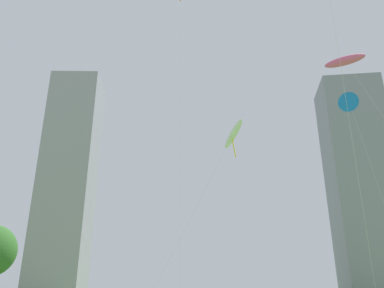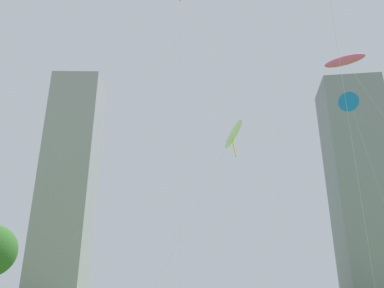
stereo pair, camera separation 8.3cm
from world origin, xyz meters
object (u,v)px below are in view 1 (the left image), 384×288
at_px(kite_flying_3, 350,103).
at_px(distant_highrise_1, 68,182).
at_px(kite_flying_4, 345,61).
at_px(distant_highrise_0, 361,184).
at_px(kite_flying_0, 233,134).

height_order(kite_flying_3, distant_highrise_1, distant_highrise_1).
xyz_separation_m(kite_flying_3, distant_highrise_1, (-68.48, 101.14, 23.12)).
distance_m(kite_flying_4, distant_highrise_0, 120.79).
height_order(kite_flying_0, kite_flying_3, kite_flying_3).
height_order(kite_flying_3, distant_highrise_0, distant_highrise_0).
xyz_separation_m(kite_flying_4, distant_highrise_0, (39.28, 112.33, 20.74)).
xyz_separation_m(kite_flying_3, distant_highrise_0, (36.95, 105.42, 20.85)).
distance_m(distant_highrise_0, distant_highrise_1, 105.54).
bearing_deg(kite_flying_0, kite_flying_4, -48.82).
relative_size(kite_flying_3, distant_highrise_0, 0.25).
bearing_deg(kite_flying_0, kite_flying_3, -13.99).
distance_m(kite_flying_3, distant_highrise_0, 113.64).
distance_m(kite_flying_0, kite_flying_3, 11.15).
height_order(kite_flying_4, distant_highrise_0, distant_highrise_0).
bearing_deg(kite_flying_0, distant_highrise_1, 120.40).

